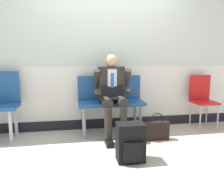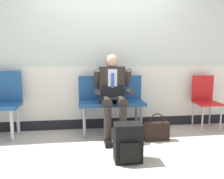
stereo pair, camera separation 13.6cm
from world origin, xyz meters
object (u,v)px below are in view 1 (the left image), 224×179
at_px(person_seated, 113,93).
at_px(handbag, 157,130).
at_px(folding_chair, 202,96).
at_px(backpack, 131,143).
at_px(bench_with_person, 111,99).

xyz_separation_m(person_seated, handbag, (0.62, -0.26, -0.54)).
distance_m(person_seated, handbag, 0.87).
relative_size(person_seated, folding_chair, 1.40).
height_order(backpack, folding_chair, folding_chair).
bearing_deg(backpack, folding_chair, 34.05).
relative_size(bench_with_person, backpack, 2.26).
distance_m(bench_with_person, backpack, 1.10).
bearing_deg(folding_chair, bench_with_person, -179.78).
height_order(person_seated, handbag, person_seated).
relative_size(backpack, folding_chair, 0.51).
xyz_separation_m(bench_with_person, person_seated, (-0.00, -0.20, 0.13)).
xyz_separation_m(person_seated, folding_chair, (1.62, 0.20, -0.15)).
bearing_deg(handbag, backpack, -133.29).
distance_m(backpack, folding_chair, 1.90).
distance_m(person_seated, folding_chair, 1.64).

